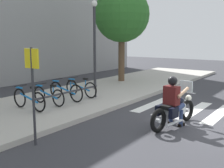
{
  "coord_description": "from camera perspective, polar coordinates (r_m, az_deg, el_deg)",
  "views": [
    {
      "loc": [
        -8.29,
        -2.31,
        2.48
      ],
      "look_at": [
        -0.91,
        2.86,
        1.01
      ],
      "focal_mm": 45.43,
      "sensor_mm": 36.0,
      "label": 1
    }
  ],
  "objects": [
    {
      "name": "bike_rack",
      "position": [
        10.03,
        -8.72,
        -1.85
      ],
      "size": [
        3.15,
        0.07,
        0.49
      ],
      "color": "#333338",
      "rests_on": "sidewalk"
    },
    {
      "name": "bicycle_3",
      "position": [
        11.33,
        -6.29,
        -0.82
      ],
      "size": [
        0.48,
        1.66,
        0.77
      ],
      "color": "black",
      "rests_on": "sidewalk"
    },
    {
      "name": "crosswalk_stripe_3",
      "position": [
        10.23,
        16.34,
        -5.1
      ],
      "size": [
        2.8,
        0.4,
        0.01
      ],
      "primitive_type": "cube",
      "color": "white",
      "rests_on": "ground"
    },
    {
      "name": "crosswalk_stripe_4",
      "position": [
        10.5,
        12.2,
        -4.56
      ],
      "size": [
        2.8,
        0.4,
        0.01
      ],
      "primitive_type": "cube",
      "color": "white",
      "rests_on": "ground"
    },
    {
      "name": "crosswalk_stripe_5",
      "position": [
        10.82,
        8.29,
        -4.03
      ],
      "size": [
        2.8,
        0.4,
        0.01
      ],
      "primitive_type": "cube",
      "color": "white",
      "rests_on": "ground"
    },
    {
      "name": "bicycle_2",
      "position": [
        10.71,
        -9.29,
        -1.4
      ],
      "size": [
        0.48,
        1.76,
        0.8
      ],
      "color": "black",
      "rests_on": "sidewalk"
    },
    {
      "name": "motorcycle",
      "position": [
        8.19,
        12.41,
        -5.19
      ],
      "size": [
        2.14,
        0.76,
        1.24
      ],
      "color": "black",
      "rests_on": "ground"
    },
    {
      "name": "ground_plane",
      "position": [
        8.95,
        18.84,
        -7.3
      ],
      "size": [
        48.0,
        48.0,
        0.0
      ],
      "primitive_type": "plane",
      "color": "#38383D"
    },
    {
      "name": "rider",
      "position": [
        8.04,
        12.19,
        -2.76
      ],
      "size": [
        0.68,
        0.6,
        1.44
      ],
      "color": "#591919",
      "rests_on": "ground"
    },
    {
      "name": "bicycle_1",
      "position": [
        10.14,
        -12.65,
        -2.25
      ],
      "size": [
        0.48,
        1.61,
        0.74
      ],
      "color": "black",
      "rests_on": "sidewalk"
    },
    {
      "name": "sidewalk",
      "position": [
        11.49,
        -7.27,
        -2.86
      ],
      "size": [
        24.0,
        4.4,
        0.15
      ],
      "primitive_type": "cube",
      "color": "#B7B2A8",
      "rests_on": "ground"
    },
    {
      "name": "street_sign",
      "position": [
        6.62,
        -15.7,
        1.03
      ],
      "size": [
        0.06,
        0.44,
        2.28
      ],
      "color": "#2D2D33",
      "rests_on": "ground"
    },
    {
      "name": "crosswalk_stripe_2",
      "position": [
        10.01,
        20.69,
        -5.63
      ],
      "size": [
        2.8,
        0.4,
        0.01
      ],
      "primitive_type": "cube",
      "color": "white",
      "rests_on": "ground"
    },
    {
      "name": "bicycle_0",
      "position": [
        9.6,
        -16.4,
        -2.94
      ],
      "size": [
        0.48,
        1.66,
        0.79
      ],
      "color": "black",
      "rests_on": "sidewalk"
    },
    {
      "name": "tree_near_rack",
      "position": [
        15.39,
        1.96,
        13.74
      ],
      "size": [
        2.94,
        2.94,
        5.17
      ],
      "color": "brown",
      "rests_on": "ground"
    },
    {
      "name": "street_lamp",
      "position": [
        12.82,
        -3.53,
        9.36
      ],
      "size": [
        0.28,
        0.28,
        4.09
      ],
      "color": "#2D2D33",
      "rests_on": "ground"
    }
  ]
}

